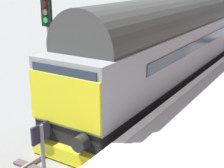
# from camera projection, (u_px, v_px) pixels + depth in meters

# --- Properties ---
(ground_plane) EXTENTS (140.00, 140.00, 0.00)m
(ground_plane) POSITION_uv_depth(u_px,v_px,m) (135.00, 112.00, 14.27)
(ground_plane) COLOR slate
(ground_plane) RESTS_ON ground
(track_main) EXTENTS (2.50, 60.00, 0.15)m
(track_main) POSITION_uv_depth(u_px,v_px,m) (135.00, 111.00, 14.25)
(track_main) COLOR gray
(track_main) RESTS_ON ground
(station_platform) EXTENTS (4.00, 44.00, 1.01)m
(station_platform) POSITION_uv_depth(u_px,v_px,m) (221.00, 119.00, 12.31)
(station_platform) COLOR #ACA4AA
(station_platform) RESTS_ON ground
(diesel_locomotive) EXTENTS (2.74, 18.79, 4.68)m
(diesel_locomotive) POSITION_uv_depth(u_px,v_px,m) (178.00, 38.00, 17.16)
(diesel_locomotive) COLOR black
(diesel_locomotive) RESTS_ON ground
(signal_post_mid) EXTENTS (0.44, 0.22, 5.10)m
(signal_post_mid) POSITION_uv_depth(u_px,v_px,m) (49.00, 41.00, 12.16)
(signal_post_mid) COLOR gray
(signal_post_mid) RESTS_ON ground
(platform_number_sign) EXTENTS (0.10, 0.44, 1.94)m
(platform_number_sign) POSITION_uv_depth(u_px,v_px,m) (43.00, 156.00, 6.35)
(platform_number_sign) COLOR slate
(platform_number_sign) RESTS_ON station_platform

